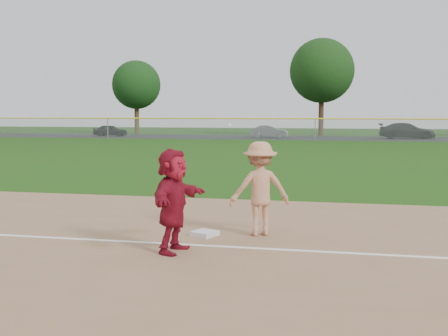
% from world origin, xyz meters
% --- Properties ---
extents(ground, '(160.00, 160.00, 0.00)m').
position_xyz_m(ground, '(0.00, 0.00, 0.00)').
color(ground, '#1A430D').
rests_on(ground, ground).
extents(foul_line, '(60.00, 0.10, 0.01)m').
position_xyz_m(foul_line, '(0.00, -0.80, 0.03)').
color(foul_line, white).
rests_on(foul_line, infield_dirt).
extents(parking_asphalt, '(120.00, 10.00, 0.01)m').
position_xyz_m(parking_asphalt, '(0.00, 46.00, 0.01)').
color(parking_asphalt, black).
rests_on(parking_asphalt, ground).
extents(first_base, '(0.60, 0.60, 0.10)m').
position_xyz_m(first_base, '(-0.10, 0.04, 0.07)').
color(first_base, silver).
rests_on(first_base, infield_dirt).
extents(base_runner, '(0.83, 1.84, 1.91)m').
position_xyz_m(base_runner, '(-0.32, -1.37, 0.98)').
color(base_runner, maroon).
rests_on(base_runner, infield_dirt).
extents(car_left, '(3.65, 1.59, 1.23)m').
position_xyz_m(car_left, '(-22.14, 45.49, 0.62)').
color(car_left, black).
rests_on(car_left, parking_asphalt).
extents(car_mid, '(3.96, 1.99, 1.25)m').
position_xyz_m(car_mid, '(-4.89, 45.09, 0.63)').
color(car_mid, '#4E5155').
rests_on(car_mid, parking_asphalt).
extents(car_right, '(5.34, 2.26, 1.54)m').
position_xyz_m(car_right, '(8.49, 46.01, 0.78)').
color(car_right, black).
rests_on(car_right, parking_asphalt).
extents(first_base_play, '(1.44, 1.13, 2.32)m').
position_xyz_m(first_base_play, '(1.01, 0.39, 1.00)').
color(first_base_play, '#A4A4A6').
rests_on(first_base_play, infield_dirt).
extents(outfield_fence, '(110.00, 0.12, 110.00)m').
position_xyz_m(outfield_fence, '(0.00, 40.00, 1.96)').
color(outfield_fence, '#999EA0').
rests_on(outfield_fence, ground).
extents(tree_1, '(5.80, 5.80, 8.75)m').
position_xyz_m(tree_1, '(-22.00, 53.00, 5.83)').
color(tree_1, '#3B2915').
rests_on(tree_1, ground).
extents(tree_2, '(7.00, 7.00, 10.58)m').
position_xyz_m(tree_2, '(0.00, 51.50, 7.06)').
color(tree_2, '#362013').
rests_on(tree_2, ground).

